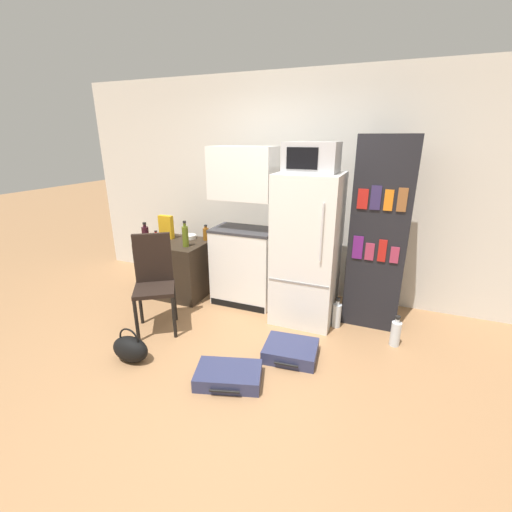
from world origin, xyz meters
name	(u,v)px	position (x,y,z in m)	size (l,w,h in m)	color
ground_plane	(222,374)	(0.00, 0.00, 0.00)	(24.00, 24.00, 0.00)	#A3754C
wall_back	(308,190)	(0.20, 2.00, 1.34)	(6.40, 0.10, 2.68)	silver
side_table	(177,267)	(-1.31, 1.28, 0.35)	(0.82, 0.64, 0.70)	#2D2319
kitchen_hutch	(244,236)	(-0.39, 1.37, 0.85)	(0.75, 0.46, 1.86)	white
refrigerator	(307,249)	(0.40, 1.27, 0.81)	(0.66, 0.68, 1.62)	white
microwave	(312,157)	(0.40, 1.27, 1.76)	(0.52, 0.40, 0.29)	#B7B7BC
bookshelf	(378,236)	(1.09, 1.44, 0.99)	(0.56, 0.33, 1.98)	black
bottle_ketchup_red	(156,238)	(-1.49, 1.15, 0.77)	(0.07, 0.07, 0.16)	#AD1914
bottle_wine_dark	(146,235)	(-1.59, 1.08, 0.82)	(0.08, 0.08, 0.27)	black
bottle_amber_beer	(206,234)	(-0.97, 1.48, 0.79)	(0.08, 0.08, 0.20)	brown
bottle_olive_oil	(185,236)	(-1.06, 1.15, 0.84)	(0.07, 0.07, 0.32)	#566619
bowl	(190,237)	(-1.21, 1.47, 0.73)	(0.17, 0.17, 0.05)	silver
cereal_box	(166,227)	(-1.49, 1.37, 0.85)	(0.19, 0.07, 0.30)	gold
chair	(154,275)	(-1.02, 0.48, 0.59)	(0.55, 0.55, 1.02)	black
suitcase_large_flat	(228,376)	(0.09, -0.06, 0.06)	(0.62, 0.48, 0.12)	navy
suitcase_small_flat	(291,351)	(0.48, 0.47, 0.06)	(0.52, 0.46, 0.12)	navy
handbag	(130,349)	(-0.87, -0.13, 0.12)	(0.36, 0.20, 0.33)	black
water_bottle_front	(337,315)	(0.78, 1.18, 0.14)	(0.09, 0.09, 0.34)	silver
water_bottle_middle	(396,333)	(1.37, 1.04, 0.13)	(0.10, 0.10, 0.32)	silver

